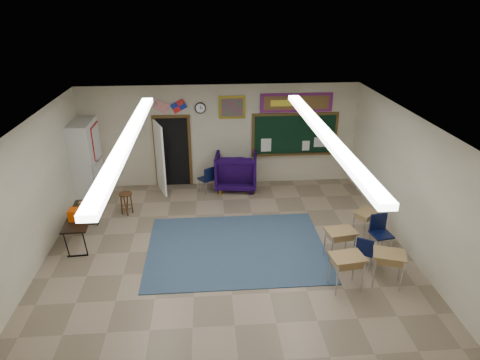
{
  "coord_description": "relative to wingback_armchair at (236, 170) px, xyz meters",
  "views": [
    {
      "loc": [
        -0.37,
        -7.46,
        5.34
      ],
      "look_at": [
        0.34,
        1.5,
        1.39
      ],
      "focal_mm": 32.0,
      "sensor_mm": 36.0,
      "label": 1
    }
  ],
  "objects": [
    {
      "name": "wooden_stool",
      "position": [
        -2.98,
        -1.46,
        -0.25
      ],
      "size": [
        0.34,
        0.34,
        0.6
      ],
      "color": "#4E3317",
      "rests_on": "floor"
    },
    {
      "name": "bulletin_board",
      "position": [
        1.75,
        0.32,
        1.89
      ],
      "size": [
        2.1,
        0.05,
        0.55
      ],
      "color": "red",
      "rests_on": "back_wall"
    },
    {
      "name": "storage_cabinet",
      "position": [
        -4.16,
        -0.3,
        0.54
      ],
      "size": [
        0.59,
        1.25,
        2.2
      ],
      "color": "silver",
      "rests_on": "floor"
    },
    {
      "name": "student_chair_desk_b",
      "position": [
        2.93,
        -3.76,
        -0.12
      ],
      "size": [
        0.5,
        0.5,
        0.88
      ],
      "primitive_type": null,
      "rotation": [
        0.0,
        0.0,
        0.16
      ],
      "color": "black",
      "rests_on": "floor"
    },
    {
      "name": "fluorescent_strips",
      "position": [
        -0.45,
        -4.15,
        2.38
      ],
      "size": [
        3.86,
        6.0,
        0.1
      ],
      "primitive_type": null,
      "color": "white",
      "rests_on": "ceiling"
    },
    {
      "name": "ceiling",
      "position": [
        -0.45,
        -4.15,
        2.44
      ],
      "size": [
        8.0,
        9.0,
        0.04
      ],
      "primitive_type": "cube",
      "color": "beige",
      "rests_on": "back_wall"
    },
    {
      "name": "student_chair_desk_a",
      "position": [
        2.39,
        -4.27,
        -0.17
      ],
      "size": [
        0.52,
        0.52,
        0.77
      ],
      "primitive_type": null,
      "rotation": [
        0.0,
        0.0,
        2.61
      ],
      "color": "black",
      "rests_on": "floor"
    },
    {
      "name": "student_chair_reading",
      "position": [
        -0.89,
        -0.29,
        -0.15
      ],
      "size": [
        0.56,
        0.56,
        0.81
      ],
      "primitive_type": null,
      "rotation": [
        0.0,
        0.0,
        3.78
      ],
      "color": "black",
      "rests_on": "floor"
    },
    {
      "name": "student_desk_back_left",
      "position": [
        1.77,
        -4.95,
        -0.14
      ],
      "size": [
        0.68,
        0.55,
        0.75
      ],
      "rotation": [
        0.0,
        0.0,
        0.13
      ],
      "color": "#9C7C48",
      "rests_on": "floor"
    },
    {
      "name": "wall_flags",
      "position": [
        -1.85,
        0.29,
        1.92
      ],
      "size": [
        1.16,
        0.06,
        0.7
      ],
      "primitive_type": null,
      "color": "red",
      "rests_on": "back_wall"
    },
    {
      "name": "floor",
      "position": [
        -0.45,
        -4.15,
        -0.56
      ],
      "size": [
        9.0,
        9.0,
        0.0
      ],
      "primitive_type": "plane",
      "color": "#87745D",
      "rests_on": "ground"
    },
    {
      "name": "left_wall",
      "position": [
        -4.45,
        -4.15,
        0.94
      ],
      "size": [
        0.04,
        9.0,
        3.0
      ],
      "primitive_type": "cube",
      "color": "beige",
      "rests_on": "floor"
    },
    {
      "name": "doorway",
      "position": [
        -1.95,
        0.2,
        0.5
      ],
      "size": [
        1.1,
        0.89,
        2.16
      ],
      "color": "black",
      "rests_on": "back_wall"
    },
    {
      "name": "folding_table",
      "position": [
        -3.79,
        -2.69,
        -0.19
      ],
      "size": [
        0.62,
        1.63,
        0.92
      ],
      "rotation": [
        0.0,
        0.0,
        0.06
      ],
      "color": "black",
      "rests_on": "floor"
    },
    {
      "name": "chalkboard",
      "position": [
        1.75,
        0.31,
        0.91
      ],
      "size": [
        2.55,
        0.14,
        1.3
      ],
      "color": "#4F3616",
      "rests_on": "back_wall"
    },
    {
      "name": "framed_art_print",
      "position": [
        -0.1,
        0.32,
        1.79
      ],
      "size": [
        0.75,
        0.05,
        0.65
      ],
      "color": "olive",
      "rests_on": "back_wall"
    },
    {
      "name": "wingback_armchair",
      "position": [
        0.0,
        0.0,
        0.0
      ],
      "size": [
        1.33,
        1.36,
        1.11
      ],
      "primitive_type": "imported",
      "rotation": [
        0.0,
        0.0,
        3.01
      ],
      "color": "black",
      "rests_on": "floor"
    },
    {
      "name": "area_rug",
      "position": [
        -0.25,
        -3.35,
        -0.55
      ],
      "size": [
        4.0,
        3.0,
        0.02
      ],
      "primitive_type": "cube",
      "color": "#30445C",
      "rests_on": "floor"
    },
    {
      "name": "wall_clock",
      "position": [
        -1.0,
        0.32,
        1.79
      ],
      "size": [
        0.32,
        0.05,
        0.32
      ],
      "color": "black",
      "rests_on": "back_wall"
    },
    {
      "name": "student_desk_front_left",
      "position": [
        1.94,
        -3.95,
        -0.15
      ],
      "size": [
        0.67,
        0.55,
        0.73
      ],
      "rotation": [
        0.0,
        0.0,
        0.16
      ],
      "color": "#9C7C48",
      "rests_on": "floor"
    },
    {
      "name": "right_wall",
      "position": [
        3.55,
        -4.15,
        0.94
      ],
      "size": [
        0.04,
        9.0,
        3.0
      ],
      "primitive_type": "cube",
      "color": "beige",
      "rests_on": "floor"
    },
    {
      "name": "student_desk_back_right",
      "position": [
        2.63,
        -4.88,
        -0.15
      ],
      "size": [
        0.72,
        0.63,
        0.73
      ],
      "rotation": [
        0.0,
        0.0,
        -0.34
      ],
      "color": "#9C7C48",
      "rests_on": "floor"
    },
    {
      "name": "back_wall",
      "position": [
        -0.45,
        0.35,
        0.94
      ],
      "size": [
        8.0,
        0.04,
        3.0
      ],
      "primitive_type": "cube",
      "color": "beige",
      "rests_on": "floor"
    },
    {
      "name": "student_desk_front_right",
      "position": [
        2.84,
        -3.01,
        -0.2
      ],
      "size": [
        0.66,
        0.63,
        0.64
      ],
      "rotation": [
        0.0,
        0.0,
        0.58
      ],
      "color": "#9C7C48",
      "rests_on": "floor"
    }
  ]
}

